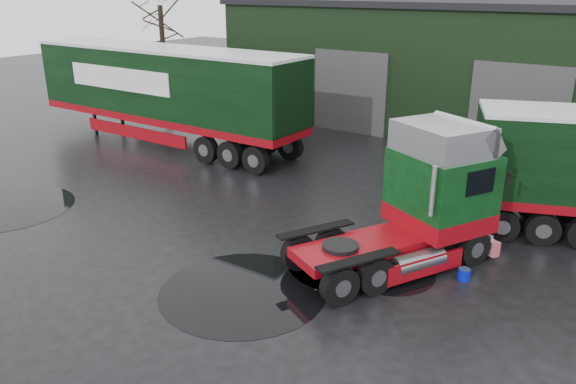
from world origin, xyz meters
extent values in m
plane|color=black|center=(0.00, 0.00, 0.00)|extent=(100.00, 100.00, 0.00)
cube|color=black|center=(2.00, 20.00, 3.00)|extent=(32.00, 12.00, 6.00)
cube|color=black|center=(2.00, 20.00, 6.15)|extent=(32.40, 12.40, 0.30)
cylinder|color=#0810B8|center=(3.90, 2.34, 0.15)|extent=(0.39, 0.39, 0.30)
cylinder|color=black|center=(-0.30, -1.36, 0.00)|extent=(4.10, 4.10, 0.01)
cylinder|color=black|center=(1.04, 1.28, 0.00)|extent=(3.06, 3.06, 0.01)
cylinder|color=black|center=(-10.33, -1.70, 0.00)|extent=(4.41, 4.41, 0.01)
cylinder|color=black|center=(2.19, 1.56, 0.00)|extent=(2.40, 2.40, 0.01)
camera|label=1|loc=(7.49, -10.53, 7.05)|focal=35.00mm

